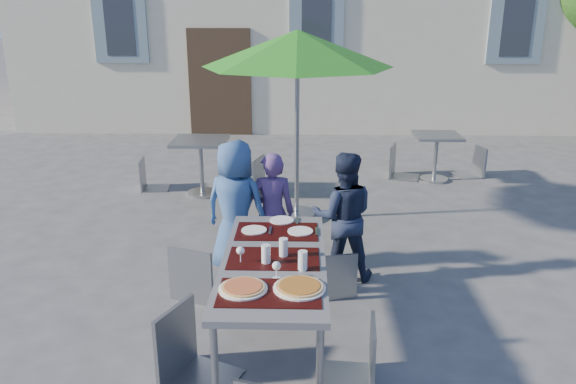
{
  "coord_description": "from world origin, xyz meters",
  "views": [
    {
      "loc": [
        -0.25,
        -4.33,
        2.6
      ],
      "look_at": [
        -0.38,
        0.52,
        1.0
      ],
      "focal_mm": 35.0,
      "sensor_mm": 36.0,
      "label": 1
    }
  ],
  "objects_px": {
    "chair_4": "(361,318)",
    "cafe_table_1": "(436,149)",
    "child_2": "(343,216)",
    "dining_table": "(274,265)",
    "bg_chair_l_0": "(148,157)",
    "bg_chair_l_1": "(400,142)",
    "child_0": "(236,207)",
    "pizza_near_right": "(299,287)",
    "bg_chair_r_1": "(476,144)",
    "bg_chair_r_0": "(251,153)",
    "chair_2": "(335,246)",
    "chair_3": "(185,303)",
    "chair_0": "(194,239)",
    "pizza_near_left": "(243,288)",
    "cafe_table_0": "(201,155)",
    "chair_1": "(277,237)",
    "patio_umbrella": "(297,50)",
    "child_1": "(272,213)"
  },
  "relations": [
    {
      "from": "chair_4",
      "to": "cafe_table_1",
      "type": "distance_m",
      "value": 5.3
    },
    {
      "from": "cafe_table_1",
      "to": "child_2",
      "type": "bearing_deg",
      "value": -116.38
    },
    {
      "from": "dining_table",
      "to": "child_2",
      "type": "relative_size",
      "value": 1.43
    },
    {
      "from": "bg_chair_l_0",
      "to": "cafe_table_1",
      "type": "bearing_deg",
      "value": 7.2
    },
    {
      "from": "bg_chair_l_1",
      "to": "child_0",
      "type": "bearing_deg",
      "value": -122.93
    },
    {
      "from": "pizza_near_right",
      "to": "bg_chair_l_0",
      "type": "bearing_deg",
      "value": 116.8
    },
    {
      "from": "dining_table",
      "to": "cafe_table_1",
      "type": "relative_size",
      "value": 2.51
    },
    {
      "from": "child_2",
      "to": "bg_chair_r_1",
      "type": "distance_m",
      "value": 4.35
    },
    {
      "from": "bg_chair_l_0",
      "to": "bg_chair_r_0",
      "type": "distance_m",
      "value": 1.57
    },
    {
      "from": "chair_2",
      "to": "chair_3",
      "type": "distance_m",
      "value": 1.7
    },
    {
      "from": "child_2",
      "to": "chair_0",
      "type": "xyz_separation_m",
      "value": [
        -1.38,
        -0.48,
        -0.06
      ]
    },
    {
      "from": "pizza_near_left",
      "to": "cafe_table_1",
      "type": "bearing_deg",
      "value": 64.07
    },
    {
      "from": "pizza_near_right",
      "to": "bg_chair_r_0",
      "type": "distance_m",
      "value": 4.39
    },
    {
      "from": "chair_3",
      "to": "bg_chair_r_1",
      "type": "relative_size",
      "value": 1.15
    },
    {
      "from": "child_0",
      "to": "bg_chair_l_0",
      "type": "bearing_deg",
      "value": -38.91
    },
    {
      "from": "pizza_near_left",
      "to": "chair_2",
      "type": "height_order",
      "value": "chair_2"
    },
    {
      "from": "bg_chair_l_0",
      "to": "chair_2",
      "type": "bearing_deg",
      "value": -50.97
    },
    {
      "from": "pizza_near_left",
      "to": "child_2",
      "type": "relative_size",
      "value": 0.26
    },
    {
      "from": "chair_2",
      "to": "chair_4",
      "type": "relative_size",
      "value": 0.97
    },
    {
      "from": "pizza_near_left",
      "to": "cafe_table_0",
      "type": "distance_m",
      "value": 4.43
    },
    {
      "from": "pizza_near_right",
      "to": "chair_1",
      "type": "height_order",
      "value": "chair_1"
    },
    {
      "from": "cafe_table_1",
      "to": "patio_umbrella",
      "type": "bearing_deg",
      "value": -140.83
    },
    {
      "from": "cafe_table_1",
      "to": "pizza_near_left",
      "type": "bearing_deg",
      "value": -115.93
    },
    {
      "from": "cafe_table_1",
      "to": "bg_chair_l_1",
      "type": "relative_size",
      "value": 0.75
    },
    {
      "from": "chair_2",
      "to": "cafe_table_1",
      "type": "bearing_deg",
      "value": 64.86
    },
    {
      "from": "pizza_near_left",
      "to": "bg_chair_r_1",
      "type": "bearing_deg",
      "value": 59.53
    },
    {
      "from": "bg_chair_r_1",
      "to": "patio_umbrella",
      "type": "bearing_deg",
      "value": -144.33
    },
    {
      "from": "pizza_near_left",
      "to": "bg_chair_r_0",
      "type": "xyz_separation_m",
      "value": [
        -0.34,
        4.35,
        -0.16
      ]
    },
    {
      "from": "bg_chair_l_0",
      "to": "bg_chair_l_1",
      "type": "height_order",
      "value": "bg_chair_l_1"
    },
    {
      "from": "dining_table",
      "to": "child_1",
      "type": "bearing_deg",
      "value": 93.66
    },
    {
      "from": "pizza_near_right",
      "to": "chair_4",
      "type": "bearing_deg",
      "value": 4.15
    },
    {
      "from": "dining_table",
      "to": "child_0",
      "type": "xyz_separation_m",
      "value": [
        -0.45,
        1.35,
        -0.01
      ]
    },
    {
      "from": "patio_umbrella",
      "to": "bg_chair_r_0",
      "type": "height_order",
      "value": "patio_umbrella"
    },
    {
      "from": "chair_2",
      "to": "pizza_near_right",
      "type": "bearing_deg",
      "value": -103.77
    },
    {
      "from": "pizza_near_right",
      "to": "bg_chair_r_0",
      "type": "bearing_deg",
      "value": 99.48
    },
    {
      "from": "chair_2",
      "to": "chair_4",
      "type": "height_order",
      "value": "chair_4"
    },
    {
      "from": "pizza_near_left",
      "to": "patio_umbrella",
      "type": "height_order",
      "value": "patio_umbrella"
    },
    {
      "from": "chair_1",
      "to": "chair_2",
      "type": "height_order",
      "value": "chair_1"
    },
    {
      "from": "pizza_near_right",
      "to": "cafe_table_1",
      "type": "bearing_deg",
      "value": 67.63
    },
    {
      "from": "child_2",
      "to": "pizza_near_right",
      "type": "bearing_deg",
      "value": 76.76
    },
    {
      "from": "bg_chair_l_1",
      "to": "bg_chair_r_1",
      "type": "height_order",
      "value": "bg_chair_l_1"
    },
    {
      "from": "pizza_near_right",
      "to": "bg_chair_l_1",
      "type": "relative_size",
      "value": 0.37
    },
    {
      "from": "bg_chair_l_0",
      "to": "chair_1",
      "type": "bearing_deg",
      "value": -56.6
    },
    {
      "from": "cafe_table_1",
      "to": "cafe_table_0",
      "type": "bearing_deg",
      "value": -167.38
    },
    {
      "from": "chair_3",
      "to": "bg_chair_l_0",
      "type": "relative_size",
      "value": 1.21
    },
    {
      "from": "chair_2",
      "to": "chair_4",
      "type": "distance_m",
      "value": 1.28
    },
    {
      "from": "chair_2",
      "to": "bg_chair_r_0",
      "type": "bearing_deg",
      "value": 109.04
    },
    {
      "from": "chair_1",
      "to": "bg_chair_r_1",
      "type": "relative_size",
      "value": 1.04
    },
    {
      "from": "pizza_near_right",
      "to": "dining_table",
      "type": "bearing_deg",
      "value": 112.49
    },
    {
      "from": "pizza_near_left",
      "to": "pizza_near_right",
      "type": "height_order",
      "value": "same"
    }
  ]
}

